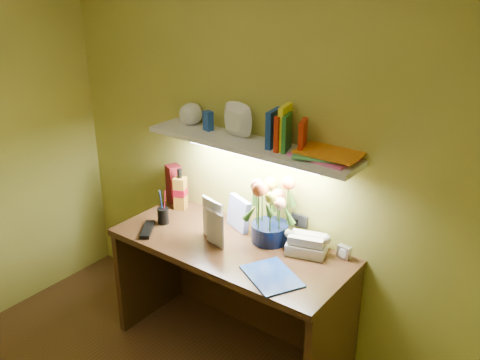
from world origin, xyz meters
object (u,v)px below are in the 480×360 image
Objects in this scene: desk at (231,299)px; flower_bouquet at (270,211)px; telephone at (307,242)px; whisky_bottle at (180,189)px; desk_clock at (344,252)px.

desk is 0.61m from flower_bouquet.
whisky_bottle reaches higher than telephone.
flower_bouquet is 0.27m from telephone.
flower_bouquet is 1.77× the size of telephone.
telephone reaches higher than desk_clock.
desk_clock is 0.27× the size of whisky_bottle.
flower_bouquet is at bearing -0.86° from whisky_bottle.
whisky_bottle is (-1.13, -0.07, 0.10)m from desk_clock.
flower_bouquet is at bearing -164.12° from desk_clock.
desk is 6.58× the size of telephone.
flower_bouquet reaches higher than desk_clock.
whisky_bottle is at bearing 179.14° from flower_bouquet.
flower_bouquet is 1.38× the size of whisky_bottle.
telephone is at bearing 0.10° from whisky_bottle.
whisky_bottle is (-0.54, 0.18, 0.51)m from desk.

